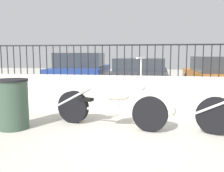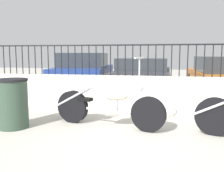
% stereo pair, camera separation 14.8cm
% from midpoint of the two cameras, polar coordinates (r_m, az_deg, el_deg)
% --- Properties ---
extents(ground_plane, '(40.00, 40.00, 0.00)m').
position_cam_midpoint_polar(ground_plane, '(4.02, 4.27, -13.26)').
color(ground_plane, '#B7B2A5').
extents(low_wall, '(8.10, 0.18, 0.87)m').
position_cam_midpoint_polar(low_wall, '(6.32, 7.04, -1.62)').
color(low_wall, beige).
rests_on(low_wall, ground_plane).
extents(fence_railing, '(8.10, 0.04, 0.78)m').
position_cam_midpoint_polar(fence_railing, '(6.25, 7.18, 7.10)').
color(fence_railing, black).
rests_on(fence_railing, low_wall).
extents(motorcycle_white, '(2.26, 0.75, 1.36)m').
position_cam_midpoint_polar(motorcycle_white, '(4.90, -1.41, -4.69)').
color(motorcycle_white, black).
rests_on(motorcycle_white, ground_plane).
extents(trash_bin, '(0.59, 0.59, 0.95)m').
position_cam_midpoint_polar(trash_bin, '(5.11, -20.97, -3.73)').
color(trash_bin, '#334738').
rests_on(trash_bin, ground_plane).
extents(car_blue, '(2.18, 4.16, 1.45)m').
position_cam_midpoint_polar(car_blue, '(9.81, -5.87, 3.24)').
color(car_blue, black).
rests_on(car_blue, ground_plane).
extents(car_dark_grey, '(1.94, 4.58, 1.27)m').
position_cam_midpoint_polar(car_dark_grey, '(9.10, 7.70, 2.47)').
color(car_dark_grey, black).
rests_on(car_dark_grey, ground_plane).
extents(car_orange, '(1.84, 4.63, 1.33)m').
position_cam_midpoint_polar(car_orange, '(9.58, 23.88, 2.23)').
color(car_orange, black).
rests_on(car_orange, ground_plane).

